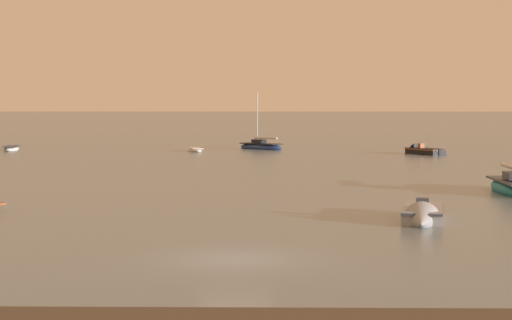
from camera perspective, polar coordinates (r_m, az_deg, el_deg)
ground_plane at (r=30.67m, az=-1.40°, el=-6.64°), size 800.00×800.00×0.00m
rowboat_moored_0 at (r=100.71m, az=-16.01°, el=0.73°), size 2.09×4.58×0.70m
motorboat_moored_1 at (r=91.83m, az=10.91°, el=0.55°), size 4.21×5.38×1.78m
rowboat_moored_1 at (r=95.01m, az=-4.09°, el=0.67°), size 2.26×3.74×0.56m
motorboat_moored_3 at (r=40.48m, az=11.03°, el=-3.77°), size 2.77×5.42×1.78m
sailboat_moored_1 at (r=99.23m, az=0.33°, el=0.90°), size 5.88×5.47×6.88m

